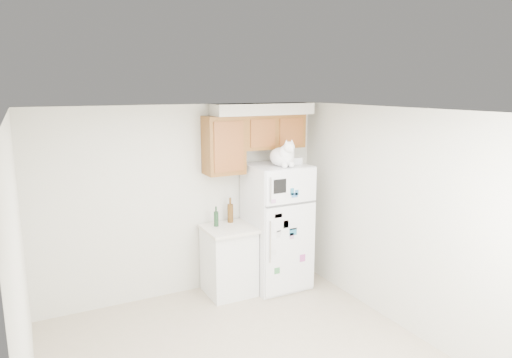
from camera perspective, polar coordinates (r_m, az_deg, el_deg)
room_shell at (r=4.39m, az=-0.45°, el=-2.26°), size 3.84×4.04×2.52m
refrigerator at (r=6.25m, az=2.64°, el=-5.91°), size 0.76×0.78×1.70m
base_counter at (r=6.15m, az=-3.42°, el=-10.06°), size 0.64×0.64×0.92m
cat at (r=5.92m, az=3.48°, el=2.91°), size 0.36×0.53×0.37m
storage_box_back at (r=6.19m, az=2.91°, el=2.46°), size 0.21×0.18×0.10m
storage_box_front at (r=6.11m, az=4.96°, el=2.27°), size 0.15×0.11×0.09m
bottle_green at (r=6.00m, az=-5.00°, el=-4.68°), size 0.06×0.06×0.27m
bottle_amber at (r=6.15m, az=-3.23°, el=-3.90°), size 0.08×0.08×0.34m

